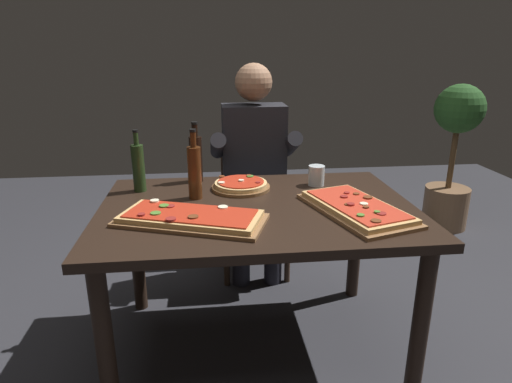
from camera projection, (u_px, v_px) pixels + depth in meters
The scene contains 12 objects.
ground_plane at pixel (257, 344), 2.17m from camera, with size 6.40×6.40×0.00m, color #2D2D33.
dining_table at pixel (257, 225), 1.97m from camera, with size 1.40×0.96×0.74m.
pizza_rectangular_front at pixel (191, 218), 1.75m from camera, with size 0.65×0.45×0.05m.
pizza_rectangular_left at pixel (356, 208), 1.85m from camera, with size 0.43×0.60×0.05m.
pizza_round_far at pixel (241, 185), 2.16m from camera, with size 0.29×0.29×0.05m.
wine_bottle_dark at pixel (196, 157), 2.25m from camera, with size 0.07×0.07×0.31m.
oil_bottle_amber at pixel (138, 167), 2.10m from camera, with size 0.06×0.06×0.30m.
vinegar_bottle_green at pixel (195, 171), 1.99m from camera, with size 0.06×0.06×0.33m.
tumbler_near_camera at pixel (316, 177), 2.21m from camera, with size 0.08×0.08×0.10m.
diner_chair at pixel (253, 196), 2.83m from camera, with size 0.44×0.44×0.87m.
seated_diner at pixel (255, 163), 2.64m from camera, with size 0.53×0.41×1.33m.
potted_plant_corner at pixel (453, 154), 3.42m from camera, with size 0.37×0.37×1.16m.
Camera 1 is at (-0.21, -1.81, 1.41)m, focal length 30.39 mm.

